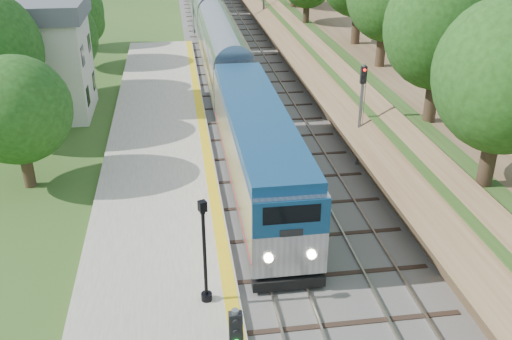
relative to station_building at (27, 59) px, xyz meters
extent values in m
cube|color=#4C4944|center=(16.00, 30.00, -4.03)|extent=(9.50, 170.00, 0.12)
cube|color=gray|center=(13.28, 30.00, -3.89)|extent=(0.08, 170.00, 0.16)
cube|color=gray|center=(14.72, 30.00, -3.89)|extent=(0.08, 170.00, 0.16)
cube|color=gray|center=(17.28, 30.00, -3.89)|extent=(0.08, 170.00, 0.16)
cube|color=gray|center=(18.72, 30.00, -3.89)|extent=(0.08, 170.00, 0.16)
cube|color=gray|center=(8.80, -14.00, -3.90)|extent=(6.40, 68.00, 0.38)
cube|color=gold|center=(11.65, -14.00, -3.70)|extent=(0.55, 68.00, 0.01)
cube|color=brown|center=(25.50, 30.00, -2.59)|extent=(9.00, 170.00, 3.00)
cube|color=brown|center=(21.60, 30.00, -2.79)|extent=(4.47, 170.00, 4.54)
cylinder|color=#332316|center=(24.00, -20.00, 0.22)|extent=(0.60, 0.60, 2.62)
cube|color=beige|center=(0.00, 0.00, -0.69)|extent=(8.00, 6.00, 6.80)
cube|color=#52555A|center=(0.00, 0.00, 3.31)|extent=(8.60, 6.60, 1.20)
cube|color=black|center=(4.01, -1.80, -2.29)|extent=(0.05, 1.10, 1.30)
cube|color=black|center=(4.01, 1.80, -2.29)|extent=(0.05, 1.10, 1.30)
cube|color=black|center=(4.01, -1.80, 0.51)|extent=(0.05, 1.10, 1.30)
cube|color=black|center=(4.01, 1.80, 0.51)|extent=(0.05, 1.10, 1.30)
cylinder|color=slate|center=(12.50, 25.00, -0.99)|extent=(0.24, 0.24, 6.20)
cylinder|color=slate|center=(20.50, 25.00, -0.99)|extent=(0.24, 0.24, 6.20)
cylinder|color=#332316|center=(2.00, -4.00, -2.86)|extent=(0.60, 0.60, 2.45)
sphere|color=#1A3B10|center=(2.00, -4.00, 0.46)|extent=(5.32, 5.32, 5.32)
cylinder|color=#332316|center=(2.00, 12.00, -2.86)|extent=(0.60, 0.60, 2.45)
sphere|color=#1A3B10|center=(2.00, 12.00, 0.46)|extent=(5.32, 5.32, 5.32)
cube|color=black|center=(14.00, -13.95, -3.51)|extent=(2.73, 17.10, 0.59)
cube|color=#B7BAC1|center=(14.00, -13.95, -1.53)|extent=(2.97, 17.81, 3.36)
cube|color=navy|center=(14.00, -13.95, 0.37)|extent=(2.85, 17.10, 0.44)
cube|color=navy|center=(14.00, -22.88, -0.59)|extent=(2.94, 0.10, 1.48)
cube|color=black|center=(14.00, -22.92, -0.40)|extent=(2.18, 0.06, 0.74)
cube|color=#AD1027|center=(14.00, -13.95, -2.67)|extent=(2.99, 17.46, 0.10)
cube|color=#B7BAC1|center=(14.00, 5.46, -1.88)|extent=(2.97, 19.79, 3.86)
cube|color=#B7BAC1|center=(14.00, 25.85, -1.88)|extent=(2.97, 19.79, 3.86)
cylinder|color=black|center=(10.73, -23.20, -3.57)|extent=(0.42, 0.42, 0.29)
cylinder|color=black|center=(10.73, -23.20, -1.69)|extent=(0.13, 0.13, 3.74)
cube|color=black|center=(10.73, -23.20, 0.37)|extent=(0.34, 0.34, 0.38)
cube|color=silver|center=(10.73, -23.20, 0.37)|extent=(0.25, 0.25, 0.29)
cube|color=black|center=(11.10, -30.46, 1.13)|extent=(0.32, 0.20, 0.93)
cylinder|color=#0CE526|center=(11.10, -30.58, 1.13)|extent=(0.15, 0.06, 0.15)
cylinder|color=slate|center=(20.20, -11.72, -1.00)|extent=(0.17, 0.17, 5.93)
cube|color=black|center=(20.20, -11.72, 1.39)|extent=(0.33, 0.21, 0.96)
cylinder|color=#FF0C0C|center=(20.20, -11.84, 1.39)|extent=(0.15, 0.06, 0.15)
camera|label=1|loc=(10.09, -40.69, 10.17)|focal=40.00mm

